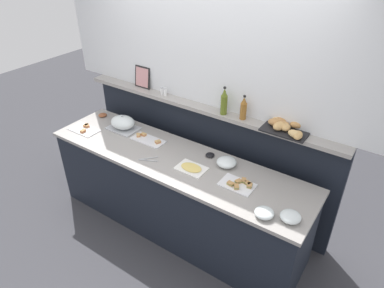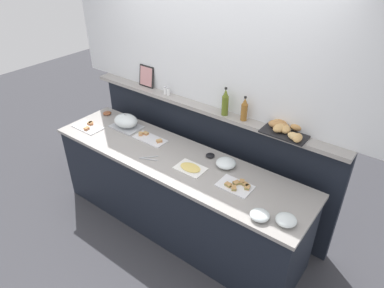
{
  "view_description": "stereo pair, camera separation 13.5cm",
  "coord_description": "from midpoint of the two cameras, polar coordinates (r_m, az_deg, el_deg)",
  "views": [
    {
      "loc": [
        1.7,
        -2.19,
        2.79
      ],
      "look_at": [
        0.14,
        0.1,
        1.05
      ],
      "focal_mm": 32.57,
      "sensor_mm": 36.0,
      "label": 1
    },
    {
      "loc": [
        1.81,
        -2.11,
        2.79
      ],
      "look_at": [
        0.14,
        0.1,
        1.05
      ],
      "focal_mm": 32.57,
      "sensor_mm": 36.0,
      "label": 2
    }
  ],
  "objects": [
    {
      "name": "sandwich_platter_side",
      "position": [
        3.03,
        6.37,
        -6.58
      ],
      "size": [
        0.3,
        0.2,
        0.04
      ],
      "color": "silver",
      "rests_on": "buffet_counter"
    },
    {
      "name": "upper_wall_panel",
      "position": [
        3.34,
        1.41,
        17.21
      ],
      "size": [
        3.53,
        0.08,
        1.33
      ],
      "primitive_type": "cube",
      "color": "silver",
      "rests_on": "back_ledge_unit"
    },
    {
      "name": "condiment_bowl_teal",
      "position": [
        4.24,
        -15.32,
        4.58
      ],
      "size": [
        0.1,
        0.1,
        0.03
      ],
      "primitive_type": "ellipsoid",
      "color": "brown",
      "rests_on": "buffet_counter"
    },
    {
      "name": "buffet_counter",
      "position": [
        3.63,
        -3.76,
        -8.17
      ],
      "size": [
        2.76,
        0.71,
        0.89
      ],
      "color": "black",
      "rests_on": "ground_plane"
    },
    {
      "name": "glass_bowl_small",
      "position": [
        2.77,
        14.46,
        -11.51
      ],
      "size": [
        0.16,
        0.16,
        0.06
      ],
      "color": "silver",
      "rests_on": "buffet_counter"
    },
    {
      "name": "bread_basket",
      "position": [
        3.13,
        13.81,
        2.83
      ],
      "size": [
        0.4,
        0.32,
        0.08
      ],
      "color": "black",
      "rests_on": "back_ledge_unit"
    },
    {
      "name": "salt_shaker",
      "position": [
        3.75,
        -5.99,
        8.65
      ],
      "size": [
        0.03,
        0.03,
        0.09
      ],
      "color": "white",
      "rests_on": "back_ledge_unit"
    },
    {
      "name": "cold_cuts_platter",
      "position": [
        3.21,
        -1.32,
        -3.97
      ],
      "size": [
        0.28,
        0.19,
        0.02
      ],
      "color": "white",
      "rests_on": "buffet_counter"
    },
    {
      "name": "olive_oil_bottle",
      "position": [
        3.29,
        4.1,
        6.85
      ],
      "size": [
        0.06,
        0.06,
        0.28
      ],
      "color": "#56661E",
      "rests_on": "back_ledge_unit"
    },
    {
      "name": "serving_tongs",
      "position": [
        3.36,
        -8.38,
        -2.51
      ],
      "size": [
        0.17,
        0.15,
        0.01
      ],
      "color": "#B7BABF",
      "rests_on": "buffet_counter"
    },
    {
      "name": "sandwich_platter_front",
      "position": [
        3.67,
        -8.29,
        0.75
      ],
      "size": [
        0.37,
        0.17,
        0.04
      ],
      "color": "silver",
      "rests_on": "buffet_counter"
    },
    {
      "name": "vinegar_bottle_amber",
      "position": [
        3.23,
        7.24,
        5.75
      ],
      "size": [
        0.06,
        0.06,
        0.24
      ],
      "color": "#8E5B23",
      "rests_on": "back_ledge_unit"
    },
    {
      "name": "sandwich_platter_rear",
      "position": [
        4.01,
        -18.15,
        2.31
      ],
      "size": [
        0.34,
        0.19,
        0.04
      ],
      "color": "white",
      "rests_on": "buffet_counter"
    },
    {
      "name": "pepper_shaker",
      "position": [
        3.72,
        -5.46,
        8.51
      ],
      "size": [
        0.03,
        0.03,
        0.09
      ],
      "color": "white",
      "rests_on": "back_ledge_unit"
    },
    {
      "name": "back_ledge_unit",
      "position": [
        3.85,
        0.97,
        -1.46
      ],
      "size": [
        2.93,
        0.22,
        1.27
      ],
      "color": "black",
      "rests_on": "ground_plane"
    },
    {
      "name": "glass_bowl_large",
      "position": [
        2.76,
        10.36,
        -11.08
      ],
      "size": [
        0.15,
        0.15,
        0.06
      ],
      "color": "silver",
      "rests_on": "buffet_counter"
    },
    {
      "name": "condiment_bowl_cream",
      "position": [
        3.37,
        1.84,
        -1.82
      ],
      "size": [
        0.09,
        0.09,
        0.03
      ],
      "primitive_type": "ellipsoid",
      "color": "black",
      "rests_on": "buffet_counter"
    },
    {
      "name": "ground_plane",
      "position": [
        4.29,
        1.39,
        -8.48
      ],
      "size": [
        12.0,
        12.0,
        0.0
      ],
      "primitive_type": "plane",
      "color": "#38383D"
    },
    {
      "name": "glass_bowl_medium",
      "position": [
        3.25,
        4.49,
        -3.04
      ],
      "size": [
        0.19,
        0.19,
        0.08
      ],
      "color": "silver",
      "rests_on": "buffet_counter"
    },
    {
      "name": "framed_picture",
      "position": [
        3.93,
        -9.12,
        10.75
      ],
      "size": [
        0.2,
        0.05,
        0.24
      ],
      "color": "black",
      "rests_on": "back_ledge_unit"
    },
    {
      "name": "serving_cloche",
      "position": [
        3.89,
        -12.24,
        3.39
      ],
      "size": [
        0.34,
        0.24,
        0.17
      ],
      "color": "#B7BABF",
      "rests_on": "buffet_counter"
    }
  ]
}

